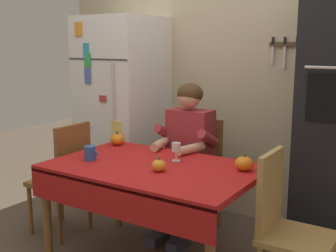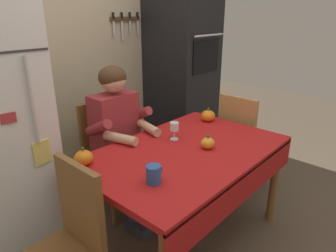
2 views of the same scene
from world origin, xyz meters
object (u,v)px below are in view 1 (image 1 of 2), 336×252
(chair_left_side, at_px, (65,174))
(chair_behind_person, at_px, (197,168))
(chair_right_side, at_px, (285,223))
(pumpkin_medium, at_px, (244,163))
(coffee_mug, at_px, (90,153))
(refrigerator, at_px, (123,113))
(pumpkin_large, at_px, (159,165))
(pumpkin_small, at_px, (117,139))
(wine_glass, at_px, (176,148))
(dining_table, at_px, (151,178))
(seated_person, at_px, (186,147))

(chair_left_side, bearing_deg, chair_behind_person, 41.64)
(chair_right_side, xyz_separation_m, pumpkin_medium, (-0.33, 0.15, 0.28))
(chair_behind_person, xyz_separation_m, coffee_mug, (-0.36, -0.91, 0.28))
(refrigerator, height_order, pumpkin_large, refrigerator)
(pumpkin_medium, distance_m, pumpkin_small, 1.16)
(chair_right_side, distance_m, pumpkin_small, 1.53)
(coffee_mug, distance_m, wine_glass, 0.61)
(refrigerator, bearing_deg, chair_behind_person, -5.96)
(dining_table, xyz_separation_m, chair_right_side, (0.90, 0.09, -0.14))
(chair_left_side, bearing_deg, pumpkin_medium, 6.66)
(seated_person, bearing_deg, chair_right_side, -27.62)
(dining_table, height_order, coffee_mug, coffee_mug)
(seated_person, distance_m, pumpkin_small, 0.56)
(wine_glass, bearing_deg, chair_right_side, -7.22)
(pumpkin_large, relative_size, pumpkin_small, 0.87)
(chair_left_side, bearing_deg, dining_table, -4.22)
(chair_right_side, bearing_deg, pumpkin_large, -168.37)
(chair_behind_person, xyz_separation_m, chair_right_side, (0.98, -0.70, 0.00))
(chair_behind_person, bearing_deg, pumpkin_small, -138.32)
(chair_behind_person, height_order, chair_left_side, same)
(dining_table, height_order, pumpkin_small, pumpkin_small)
(seated_person, distance_m, coffee_mug, 0.81)
(chair_right_side, bearing_deg, pumpkin_small, 170.04)
(refrigerator, relative_size, seated_person, 1.45)
(chair_behind_person, distance_m, pumpkin_large, 0.93)
(seated_person, relative_size, pumpkin_medium, 10.41)
(chair_behind_person, distance_m, pumpkin_small, 0.72)
(chair_right_side, height_order, chair_left_side, same)
(pumpkin_large, bearing_deg, pumpkin_medium, 34.34)
(chair_behind_person, height_order, wine_glass, chair_behind_person)
(coffee_mug, height_order, pumpkin_small, pumpkin_small)
(dining_table, bearing_deg, chair_behind_person, 96.05)
(chair_behind_person, relative_size, wine_glass, 7.04)
(refrigerator, distance_m, pumpkin_medium, 1.65)
(chair_right_side, bearing_deg, chair_behind_person, 144.43)
(chair_right_side, height_order, pumpkin_small, chair_right_side)
(chair_behind_person, height_order, pumpkin_small, chair_behind_person)
(chair_left_side, bearing_deg, coffee_mug, -21.58)
(chair_left_side, bearing_deg, pumpkin_large, -7.88)
(chair_right_side, relative_size, coffee_mug, 8.36)
(chair_behind_person, height_order, pumpkin_medium, chair_behind_person)
(chair_behind_person, bearing_deg, refrigerator, 174.04)
(dining_table, xyz_separation_m, pumpkin_medium, (0.57, 0.24, 0.13))
(seated_person, distance_m, pumpkin_medium, 0.75)
(coffee_mug, relative_size, wine_glass, 0.84)
(chair_right_side, relative_size, pumpkin_medium, 7.78)
(dining_table, height_order, wine_glass, wine_glass)
(dining_table, xyz_separation_m, pumpkin_small, (-0.58, 0.35, 0.13))
(chair_right_side, height_order, wine_glass, chair_right_side)
(refrigerator, relative_size, chair_behind_person, 1.94)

